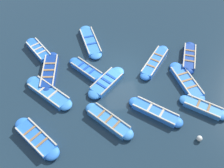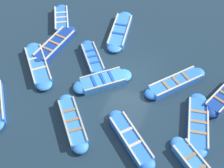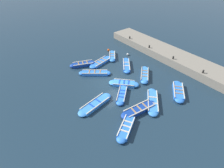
{
  "view_description": "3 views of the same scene",
  "coord_description": "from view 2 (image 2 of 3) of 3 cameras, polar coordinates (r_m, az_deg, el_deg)",
  "views": [
    {
      "loc": [
        -11.97,
        2.47,
        13.8
      ],
      "look_at": [
        -0.95,
        0.87,
        0.21
      ],
      "focal_mm": 42.0,
      "sensor_mm": 36.0,
      "label": 1
    },
    {
      "loc": [
        -10.81,
        -3.57,
        12.94
      ],
      "look_at": [
        -0.88,
        0.6,
        0.37
      ],
      "focal_mm": 50.0,
      "sensor_mm": 36.0,
      "label": 2
    },
    {
      "loc": [
        9.74,
        12.36,
        11.96
      ],
      "look_at": [
        0.61,
        0.8,
        0.51
      ],
      "focal_mm": 28.0,
      "sensor_mm": 36.0,
      "label": 3
    }
  ],
  "objects": [
    {
      "name": "boat_stern_in",
      "position": [
        18.25,
        -13.34,
        3.37
      ],
      "size": [
        3.48,
        3.36,
        0.4
      ],
      "color": "#3884E0",
      "rests_on": "ground"
    },
    {
      "name": "boat_bow_out",
      "position": [
        15.41,
        -7.2,
        -6.95
      ],
      "size": [
        3.18,
        2.96,
        0.46
      ],
      "color": "#3884E0",
      "rests_on": "ground"
    },
    {
      "name": "boat_far_corner",
      "position": [
        20.0,
        1.46,
        9.67
      ],
      "size": [
        4.11,
        1.58,
        0.37
      ],
      "color": "#3884E0",
      "rests_on": "ground"
    },
    {
      "name": "boat_outer_right",
      "position": [
        17.25,
        19.88,
        -2.16
      ],
      "size": [
        3.44,
        1.97,
        0.47
      ],
      "color": "navy",
      "rests_on": "ground"
    },
    {
      "name": "boat_centre",
      "position": [
        16.95,
        -1.7,
        0.54
      ],
      "size": [
        2.97,
        3.07,
        0.4
      ],
      "color": "#3884E0",
      "rests_on": "ground"
    },
    {
      "name": "boat_alongside",
      "position": [
        21.09,
        -9.19,
        11.54
      ],
      "size": [
        3.18,
        2.31,
        0.44
      ],
      "color": "blue",
      "rests_on": "ground"
    },
    {
      "name": "boat_mid_row",
      "position": [
        15.86,
        15.43,
        -6.98
      ],
      "size": [
        3.92,
        1.67,
        0.37
      ],
      "color": "blue",
      "rests_on": "ground"
    },
    {
      "name": "boat_end_of_row",
      "position": [
        14.68,
        14.86,
        -13.96
      ],
      "size": [
        2.45,
        2.88,
        0.41
      ],
      "color": "#3884E0",
      "rests_on": "ground"
    },
    {
      "name": "ground_plane",
      "position": [
        17.23,
        2.98,
        0.67
      ],
      "size": [
        120.0,
        120.0,
        0.0
      ],
      "primitive_type": "plane",
      "color": "#1C303F"
    },
    {
      "name": "boat_outer_left",
      "position": [
        17.18,
        11.53,
        0.18
      ],
      "size": [
        3.48,
        2.97,
        0.43
      ],
      "color": "blue",
      "rests_on": "ground"
    },
    {
      "name": "boat_inner_gap",
      "position": [
        18.19,
        -3.57,
        4.71
      ],
      "size": [
        2.89,
        2.62,
        0.39
      ],
      "color": "blue",
      "rests_on": "ground"
    },
    {
      "name": "boat_drifting",
      "position": [
        14.84,
        3.46,
        -9.99
      ],
      "size": [
        2.86,
        3.27,
        0.42
      ],
      "color": "blue",
      "rests_on": "ground"
    },
    {
      "name": "boat_tucked",
      "position": [
        19.25,
        -10.42,
        7.01
      ],
      "size": [
        3.96,
        1.3,
        0.44
      ],
      "color": "navy",
      "rests_on": "ground"
    }
  ]
}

